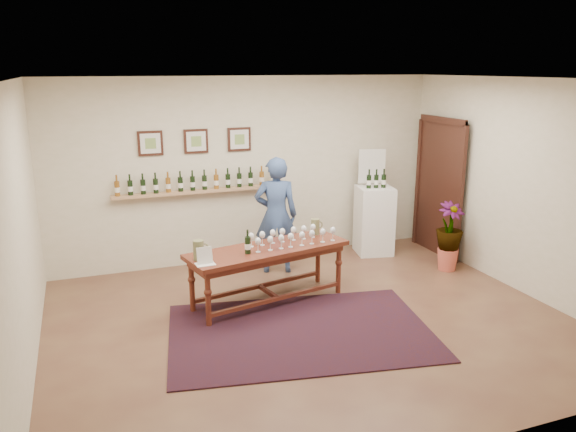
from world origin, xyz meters
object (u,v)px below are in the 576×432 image
object	(u,v)px
display_pedestal	(374,220)
potted_plant	(449,236)
tasting_table	(268,256)
person	(276,215)

from	to	relation	value
display_pedestal	potted_plant	bearing A→B (deg)	-59.64
potted_plant	tasting_table	bearing A→B (deg)	-176.23
display_pedestal	potted_plant	world-z (taller)	display_pedestal
tasting_table	display_pedestal	bearing A→B (deg)	18.00
display_pedestal	tasting_table	bearing A→B (deg)	-150.00
person	tasting_table	bearing A→B (deg)	82.81
tasting_table	potted_plant	bearing A→B (deg)	-8.23
potted_plant	person	xyz separation A→B (m)	(-2.40, 0.84, 0.33)
display_pedestal	potted_plant	distance (m)	1.27
potted_plant	display_pedestal	bearing A→B (deg)	120.36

